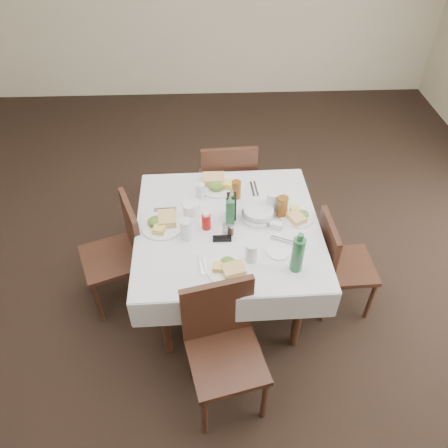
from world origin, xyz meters
The scene contains 33 objects.
ground_plane centered at (0.00, 0.00, 0.00)m, with size 7.00×7.00×0.00m, color black.
room_shell centered at (0.00, 0.00, 1.71)m, with size 6.04×7.04×2.80m.
dining_table centered at (0.14, -0.03, 0.68)m, with size 1.26×1.26×0.76m.
chair_north centered at (0.18, 0.75, 0.53)m, with size 0.47×0.47×0.93m.
chair_south centered at (0.07, -0.75, 0.52)m, with size 0.51×0.51×0.91m.
chair_east centered at (0.91, -0.11, 0.47)m, with size 0.41×0.41×0.82m.
chair_west centered at (-0.63, 0.05, 0.50)m, with size 0.53×0.53×0.87m.
meal_north centered at (0.08, 0.41, 0.79)m, with size 0.31×0.31×0.07m.
meal_south centered at (0.12, -0.43, 0.78)m, with size 0.25×0.25×0.06m.
meal_east centered at (0.62, 0.02, 0.78)m, with size 0.23×0.23×0.05m.
meal_west centered at (-0.30, -0.01, 0.79)m, with size 0.29×0.29×0.06m.
side_plate_a centered at (-0.12, 0.24, 0.77)m, with size 0.14×0.14×0.01m.
side_plate_b centered at (0.44, -0.29, 0.77)m, with size 0.15×0.15×0.01m.
water_n centered at (-0.04, 0.28, 0.82)m, with size 0.06×0.06×0.12m.
water_s centered at (0.27, -0.35, 0.83)m, with size 0.07×0.07×0.13m.
water_e centered at (0.45, 0.12, 0.84)m, with size 0.08×0.08×0.15m.
water_w centered at (-0.13, -0.13, 0.83)m, with size 0.08×0.08×0.15m.
iced_tea_a centered at (0.21, 0.27, 0.83)m, with size 0.07×0.07×0.14m.
iced_tea_b centered at (0.51, 0.06, 0.84)m, with size 0.07×0.07×0.15m.
bread_basket centered at (0.35, 0.04, 0.80)m, with size 0.23×0.23×0.08m.
oil_cruet_dark centered at (0.17, 0.05, 0.87)m, with size 0.06×0.06×0.26m.
oil_cruet_green centered at (0.16, 0.01, 0.87)m, with size 0.06×0.06×0.24m.
ketchup_bottle centered at (0.00, -0.05, 0.82)m, with size 0.06×0.06×0.13m.
salt_shaker centered at (0.12, -0.11, 0.81)m, with size 0.04×0.04×0.09m.
pepper_shaker centered at (0.15, -0.12, 0.80)m, with size 0.04×0.04×0.08m.
coffee_mug centered at (-0.12, 0.08, 0.81)m, with size 0.14×0.13×0.10m.
sunglasses centered at (0.10, -0.17, 0.78)m, with size 0.12×0.04×0.03m.
green_bottle centered at (0.53, -0.43, 0.89)m, with size 0.08×0.08×0.29m.
sugar_caddy centered at (0.46, -0.06, 0.78)m, with size 0.09×0.07×0.04m.
cutlery_n centered at (0.35, 0.36, 0.77)m, with size 0.06×0.18×0.01m.
cutlery_s centered at (-0.03, -0.38, 0.77)m, with size 0.07×0.17×0.01m.
cutlery_e centered at (0.49, -0.19, 0.77)m, with size 0.17×0.10×0.01m.
cutlery_w centered at (-0.29, 0.15, 0.77)m, with size 0.16×0.04×0.01m.
Camera 1 is at (0.02, -2.18, 2.76)m, focal length 35.00 mm.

